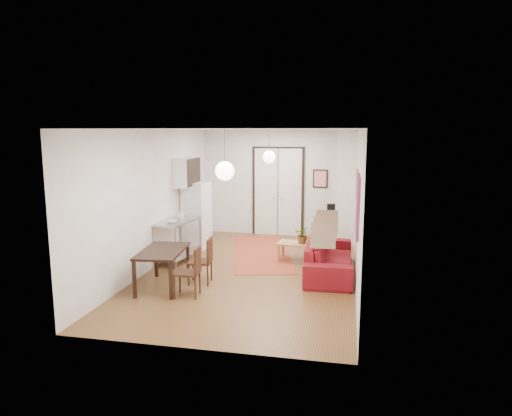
% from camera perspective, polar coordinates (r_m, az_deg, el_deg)
% --- Properties ---
extents(floor, '(7.00, 7.00, 0.00)m').
position_cam_1_polar(floor, '(9.55, -0.53, -7.90)').
color(floor, brown).
rests_on(floor, ground).
extents(ceiling, '(4.20, 7.00, 0.02)m').
position_cam_1_polar(ceiling, '(9.10, -0.56, 9.79)').
color(ceiling, silver).
rests_on(ceiling, wall_back).
extents(wall_back, '(4.20, 0.02, 2.90)m').
position_cam_1_polar(wall_back, '(12.63, 2.81, 3.13)').
color(wall_back, white).
rests_on(wall_back, floor).
extents(wall_front, '(4.20, 0.02, 2.90)m').
position_cam_1_polar(wall_front, '(5.90, -7.74, -4.40)').
color(wall_front, white).
rests_on(wall_front, floor).
extents(wall_left, '(0.02, 7.00, 2.90)m').
position_cam_1_polar(wall_left, '(9.87, -12.55, 1.10)').
color(wall_left, white).
rests_on(wall_left, floor).
extents(wall_right, '(0.02, 7.00, 2.90)m').
position_cam_1_polar(wall_right, '(9.01, 12.62, 0.31)').
color(wall_right, white).
rests_on(wall_right, floor).
extents(double_doors, '(1.44, 0.06, 2.50)m').
position_cam_1_polar(double_doors, '(12.61, 2.77, 1.98)').
color(double_doors, white).
rests_on(double_doors, wall_back).
extents(stub_partition, '(0.50, 0.10, 2.90)m').
position_cam_1_polar(stub_partition, '(11.54, 11.20, 2.35)').
color(stub_partition, white).
rests_on(stub_partition, floor).
extents(wall_cabinet, '(0.35, 1.00, 0.70)m').
position_cam_1_polar(wall_cabinet, '(11.13, -8.64, 4.49)').
color(wall_cabinet, white).
rests_on(wall_cabinet, wall_left).
extents(painting_popart, '(0.05, 1.00, 1.00)m').
position_cam_1_polar(painting_popart, '(7.75, 12.62, 0.31)').
color(painting_popart, red).
rests_on(painting_popart, wall_right).
extents(painting_abstract, '(0.05, 0.50, 0.60)m').
position_cam_1_polar(painting_abstract, '(9.76, 12.48, 3.08)').
color(painting_abstract, '#F0E1C8').
rests_on(painting_abstract, wall_right).
extents(poster_back, '(0.40, 0.03, 0.50)m').
position_cam_1_polar(poster_back, '(12.46, 8.03, 3.65)').
color(poster_back, red).
rests_on(poster_back, wall_back).
extents(print_left, '(0.03, 0.44, 0.54)m').
position_cam_1_polar(print_left, '(11.64, -8.49, 4.96)').
color(print_left, '#A36543').
rests_on(print_left, wall_left).
extents(pendant_back, '(0.30, 0.30, 0.80)m').
position_cam_1_polar(pendant_back, '(11.08, 1.64, 6.39)').
color(pendant_back, white).
rests_on(pendant_back, ceiling).
extents(pendant_front, '(0.30, 0.30, 0.80)m').
position_cam_1_polar(pendant_front, '(7.19, -3.92, 4.64)').
color(pendant_front, white).
rests_on(pendant_front, ceiling).
extents(kilim_rug, '(2.08, 3.64, 0.01)m').
position_cam_1_polar(kilim_rug, '(10.93, 0.67, -5.60)').
color(kilim_rug, '#AF432B').
rests_on(kilim_rug, floor).
extents(sofa, '(0.96, 2.35, 0.68)m').
position_cam_1_polar(sofa, '(9.43, 9.15, -6.09)').
color(sofa, maroon).
rests_on(sofa, floor).
extents(coffee_table, '(0.96, 0.60, 0.40)m').
position_cam_1_polar(coffee_table, '(10.27, 5.32, -4.65)').
color(coffee_table, tan).
rests_on(coffee_table, floor).
extents(potted_plant, '(0.38, 0.34, 0.39)m').
position_cam_1_polar(potted_plant, '(10.20, 5.90, -3.31)').
color(potted_plant, '#2D642D').
rests_on(potted_plant, coffee_table).
extents(kitchen_counter, '(0.78, 1.30, 0.94)m').
position_cam_1_polar(kitchen_counter, '(10.20, -9.80, -3.33)').
color(kitchen_counter, '#A3A6A7').
rests_on(kitchen_counter, floor).
extents(bowl, '(0.26, 0.26, 0.05)m').
position_cam_1_polar(bowl, '(9.85, -10.49, -1.69)').
color(bowl, beige).
rests_on(bowl, kitchen_counter).
extents(soap_bottle, '(0.10, 0.11, 0.20)m').
position_cam_1_polar(soap_bottle, '(10.34, -9.36, -0.73)').
color(soap_bottle, '#5598B9').
rests_on(soap_bottle, kitchen_counter).
extents(fridge, '(0.65, 0.65, 1.63)m').
position_cam_1_polar(fridge, '(11.35, -7.44, -0.91)').
color(fridge, white).
rests_on(fridge, floor).
extents(dining_table, '(0.87, 1.36, 0.72)m').
position_cam_1_polar(dining_table, '(8.60, -11.62, -5.66)').
color(dining_table, black).
rests_on(dining_table, floor).
extents(dining_chair_near, '(0.46, 0.62, 0.89)m').
position_cam_1_polar(dining_chair_near, '(8.82, -6.86, -5.99)').
color(dining_chair_near, '#381C12').
rests_on(dining_chair_near, floor).
extents(dining_chair_far, '(0.46, 0.62, 0.89)m').
position_cam_1_polar(dining_chair_far, '(8.18, -8.42, -7.26)').
color(dining_chair_far, '#381C12').
rests_on(dining_chair_far, floor).
extents(black_side_chair, '(0.54, 0.54, 1.01)m').
position_cam_1_polar(black_side_chair, '(12.36, 9.79, -1.16)').
color(black_side_chair, black).
rests_on(black_side_chair, floor).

